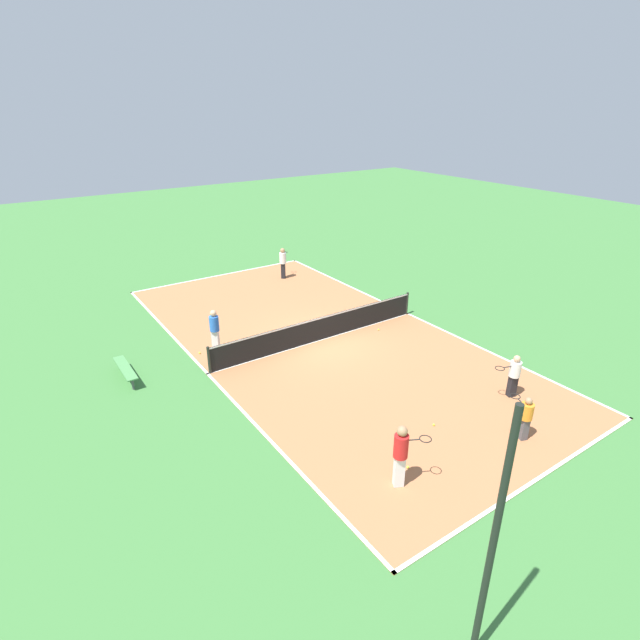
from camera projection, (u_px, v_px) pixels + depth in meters
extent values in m
plane|color=#3D7538|center=(320.00, 340.00, 20.09)|extent=(80.00, 80.00, 0.00)
cube|color=#AD6B42|center=(320.00, 340.00, 20.08)|extent=(9.71, 19.65, 0.02)
cube|color=white|center=(408.00, 314.00, 22.55)|extent=(0.10, 19.65, 0.00)
cube|color=white|center=(208.00, 374.00, 17.61)|extent=(0.10, 19.65, 0.00)
cube|color=white|center=(220.00, 275.00, 27.46)|extent=(9.71, 0.10, 0.00)
cube|color=white|center=(536.00, 480.00, 12.69)|extent=(9.71, 0.10, 0.00)
cube|color=white|center=(320.00, 340.00, 20.08)|extent=(9.71, 0.10, 0.00)
cylinder|color=black|center=(407.00, 303.00, 22.29)|extent=(0.10, 0.10, 1.03)
cylinder|color=black|center=(209.00, 360.00, 17.45)|extent=(0.10, 0.10, 1.03)
cube|color=black|center=(320.00, 329.00, 19.88)|extent=(9.41, 0.03, 0.98)
cube|color=white|center=(320.00, 318.00, 19.69)|extent=(9.41, 0.04, 0.06)
cube|color=#4C8C4C|center=(125.00, 368.00, 17.16)|extent=(0.36, 1.96, 0.04)
cylinder|color=#4C4C51|center=(120.00, 364.00, 17.88)|extent=(0.08, 0.08, 0.41)
cylinder|color=#4C4C51|center=(133.00, 384.00, 16.62)|extent=(0.08, 0.08, 0.41)
cube|color=#4C4C51|center=(523.00, 428.00, 14.13)|extent=(0.28, 0.31, 0.68)
cylinder|color=orange|center=(527.00, 411.00, 13.90)|extent=(0.47, 0.47, 0.47)
sphere|color=#A87A56|center=(529.00, 401.00, 13.76)|extent=(0.20, 0.20, 0.20)
cylinder|color=#262626|center=(521.00, 401.00, 14.14)|extent=(0.13, 0.27, 0.03)
torus|color=black|center=(515.00, 396.00, 14.39)|extent=(0.39, 0.39, 0.02)
cube|color=black|center=(283.00, 271.00, 26.86)|extent=(0.32, 0.32, 0.83)
cylinder|color=white|center=(283.00, 258.00, 26.57)|extent=(0.51, 0.51, 0.58)
sphere|color=#A87A56|center=(283.00, 251.00, 26.40)|extent=(0.25, 0.25, 0.25)
cylinder|color=#262626|center=(284.00, 254.00, 26.80)|extent=(0.21, 0.23, 0.03)
torus|color=black|center=(285.00, 252.00, 27.06)|extent=(0.43, 0.43, 0.02)
cube|color=white|center=(399.00, 471.00, 12.36)|extent=(0.31, 0.29, 0.89)
cylinder|color=red|center=(401.00, 446.00, 12.06)|extent=(0.48, 0.48, 0.62)
sphere|color=#A87A56|center=(402.00, 431.00, 11.88)|extent=(0.27, 0.27, 0.27)
cylinder|color=#262626|center=(414.00, 440.00, 12.03)|extent=(0.26, 0.15, 0.03)
torus|color=black|center=(425.00, 439.00, 12.07)|extent=(0.41, 0.41, 0.02)
cube|color=white|center=(216.00, 340.00, 19.09)|extent=(0.32, 0.32, 0.84)
cylinder|color=blue|center=(214.00, 324.00, 18.80)|extent=(0.51, 0.51, 0.59)
sphere|color=tan|center=(213.00, 313.00, 18.63)|extent=(0.25, 0.25, 0.25)
cube|color=black|center=(512.00, 386.00, 16.16)|extent=(0.30, 0.26, 0.74)
cylinder|color=silver|center=(515.00, 369.00, 15.91)|extent=(0.45, 0.45, 0.52)
sphere|color=tan|center=(517.00, 359.00, 15.76)|extent=(0.22, 0.22, 0.22)
cylinder|color=#262626|center=(507.00, 367.00, 15.77)|extent=(0.28, 0.11, 0.03)
torus|color=black|center=(500.00, 368.00, 15.69)|extent=(0.38, 0.38, 0.02)
sphere|color=#CCE033|center=(200.00, 353.00, 18.98)|extent=(0.07, 0.07, 0.07)
sphere|color=#CCE033|center=(379.00, 330.00, 20.89)|extent=(0.07, 0.07, 0.07)
sphere|color=#CCE033|center=(434.00, 425.00, 14.79)|extent=(0.07, 0.07, 0.07)
sphere|color=#CCE033|center=(408.00, 467.00, 13.09)|extent=(0.07, 0.07, 0.07)
cylinder|color=black|center=(492.00, 547.00, 7.66)|extent=(0.12, 0.12, 5.20)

